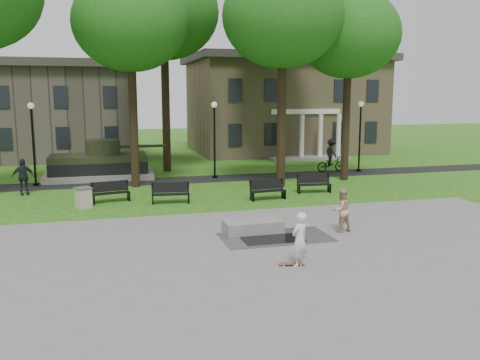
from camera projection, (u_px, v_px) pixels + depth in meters
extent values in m
plane|color=#265113|center=(271.00, 227.00, 20.02)|extent=(120.00, 120.00, 0.00)
cube|color=gray|center=(324.00, 268.00, 15.26)|extent=(22.00, 16.00, 0.02)
cube|color=black|center=(208.00, 179.00, 31.42)|extent=(44.00, 2.60, 0.01)
cube|color=#9E8460|center=(283.00, 107.00, 46.69)|extent=(16.00, 11.00, 8.00)
cube|color=#38332D|center=(283.00, 60.00, 45.98)|extent=(17.00, 12.00, 0.60)
cube|color=silver|center=(306.00, 112.00, 41.50)|extent=(6.00, 0.30, 0.40)
cube|color=#4C443D|center=(40.00, 114.00, 41.73)|extent=(15.00, 10.00, 7.20)
cylinder|color=black|center=(133.00, 116.00, 28.16)|extent=(0.48, 0.48, 8.00)
ellipsoid|color=#215413|center=(130.00, 22.00, 27.33)|extent=(6.20, 6.20, 5.27)
cylinder|color=black|center=(282.00, 113.00, 28.33)|extent=(0.50, 0.50, 8.32)
ellipsoid|color=#215413|center=(283.00, 16.00, 27.46)|extent=(6.60, 6.60, 5.61)
cylinder|color=black|center=(346.00, 117.00, 30.51)|extent=(0.46, 0.46, 7.68)
ellipsoid|color=#215413|center=(349.00, 34.00, 29.71)|extent=(6.00, 6.00, 5.10)
cylinder|color=black|center=(166.00, 103.00, 33.93)|extent=(0.54, 0.54, 9.28)
ellipsoid|color=#215413|center=(164.00, 12.00, 32.97)|extent=(7.20, 7.20, 6.12)
cylinder|color=black|center=(283.00, 106.00, 36.69)|extent=(0.50, 0.50, 8.64)
ellipsoid|color=#215413|center=(284.00, 29.00, 35.80)|extent=(6.40, 6.40, 5.44)
cylinder|color=black|center=(34.00, 148.00, 28.72)|extent=(0.12, 0.12, 4.40)
sphere|color=silver|center=(31.00, 106.00, 28.33)|extent=(0.36, 0.36, 0.36)
cylinder|color=black|center=(36.00, 184.00, 29.07)|extent=(0.32, 0.32, 0.16)
cylinder|color=black|center=(215.00, 143.00, 31.48)|extent=(0.12, 0.12, 4.40)
sphere|color=silver|center=(214.00, 105.00, 31.09)|extent=(0.36, 0.36, 0.36)
cylinder|color=black|center=(215.00, 177.00, 31.83)|extent=(0.32, 0.32, 0.16)
cylinder|color=black|center=(360.00, 139.00, 34.10)|extent=(0.12, 0.12, 4.40)
sphere|color=silver|center=(361.00, 104.00, 33.71)|extent=(0.36, 0.36, 0.36)
cylinder|color=black|center=(359.00, 170.00, 34.45)|extent=(0.32, 0.32, 0.16)
cube|color=gray|center=(99.00, 175.00, 31.59)|extent=(6.50, 3.40, 0.40)
cube|color=#292E18|center=(99.00, 163.00, 31.46)|extent=(5.80, 2.80, 1.10)
cube|color=black|center=(99.00, 170.00, 30.21)|extent=(5.80, 0.35, 0.70)
cube|color=black|center=(99.00, 164.00, 32.78)|extent=(5.80, 0.35, 0.70)
cylinder|color=#292E18|center=(103.00, 147.00, 31.38)|extent=(2.10, 2.10, 0.90)
cylinder|color=#292E18|center=(141.00, 146.00, 31.98)|extent=(3.20, 0.18, 0.18)
cube|color=black|center=(272.00, 239.00, 18.24)|extent=(2.20, 1.20, 0.00)
cube|color=gray|center=(253.00, 226.00, 19.14)|extent=(2.23, 1.07, 0.45)
cube|color=brown|center=(292.00, 264.00, 15.43)|extent=(0.80, 0.37, 0.07)
imported|color=silver|center=(300.00, 240.00, 15.25)|extent=(0.72, 0.63, 1.67)
imported|color=tan|center=(341.00, 210.00, 19.14)|extent=(0.91, 0.77, 1.67)
imported|color=black|center=(23.00, 177.00, 26.27)|extent=(1.21, 0.77, 1.91)
imported|color=black|center=(331.00, 164.00, 34.39)|extent=(2.05, 0.81, 1.06)
imported|color=black|center=(331.00, 152.00, 34.26)|extent=(0.72, 1.17, 1.76)
cube|color=black|center=(111.00, 193.00, 24.56)|extent=(1.85, 0.81, 0.05)
cube|color=black|center=(111.00, 186.00, 24.72)|extent=(1.79, 0.52, 0.50)
cube|color=black|center=(93.00, 199.00, 24.38)|extent=(0.15, 0.45, 0.45)
cube|color=black|center=(129.00, 197.00, 24.82)|extent=(0.15, 0.45, 0.45)
cube|color=black|center=(171.00, 194.00, 24.27)|extent=(1.84, 0.63, 0.05)
cube|color=black|center=(170.00, 187.00, 24.43)|extent=(1.81, 0.33, 0.50)
cube|color=black|center=(153.00, 200.00, 24.08)|extent=(0.10, 0.45, 0.45)
cube|color=black|center=(188.00, 198.00, 24.53)|extent=(0.10, 0.45, 0.45)
cube|color=black|center=(268.00, 191.00, 25.12)|extent=(1.83, 0.60, 0.05)
cube|color=black|center=(267.00, 184.00, 25.28)|extent=(1.81, 0.30, 0.50)
cube|color=black|center=(252.00, 196.00, 24.93)|extent=(0.10, 0.45, 0.45)
cube|color=black|center=(284.00, 195.00, 25.38)|extent=(0.10, 0.45, 0.45)
cube|color=black|center=(314.00, 185.00, 26.90)|extent=(1.83, 0.61, 0.05)
cube|color=black|center=(313.00, 178.00, 27.06)|extent=(1.81, 0.32, 0.50)
cube|color=black|center=(299.00, 190.00, 26.71)|extent=(0.10, 0.45, 0.45)
cube|color=black|center=(329.00, 188.00, 27.16)|extent=(0.10, 0.45, 0.45)
cube|color=#BAAA99|center=(83.00, 198.00, 23.35)|extent=(0.79, 0.79, 0.90)
cube|color=#4C4C4C|center=(83.00, 188.00, 23.27)|extent=(0.87, 0.87, 0.06)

